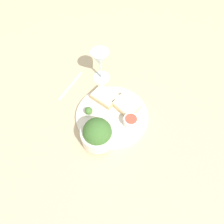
% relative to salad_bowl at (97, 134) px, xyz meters
% --- Properties ---
extents(ground_plane, '(4.00, 4.00, 0.00)m').
position_rel_salad_bowl_xyz_m(ground_plane, '(-0.07, 0.09, -0.06)').
color(ground_plane, '#C6B289').
extents(dinner_plate, '(0.28, 0.28, 0.01)m').
position_rel_salad_bowl_xyz_m(dinner_plate, '(-0.07, 0.09, -0.05)').
color(dinner_plate, silver).
rests_on(dinner_plate, ground_plane).
extents(salad_bowl, '(0.12, 0.12, 0.11)m').
position_rel_salad_bowl_xyz_m(salad_bowl, '(0.00, 0.00, 0.00)').
color(salad_bowl, silver).
rests_on(salad_bowl, dinner_plate).
extents(sauce_ramekin, '(0.06, 0.06, 0.03)m').
position_rel_salad_bowl_xyz_m(sauce_ramekin, '(-0.01, 0.14, -0.02)').
color(sauce_ramekin, white).
rests_on(sauce_ramekin, dinner_plate).
extents(cheese_toast_near, '(0.12, 0.11, 0.03)m').
position_rel_salad_bowl_xyz_m(cheese_toast_near, '(-0.15, 0.10, -0.03)').
color(cheese_toast_near, '#D1B27F').
rests_on(cheese_toast_near, dinner_plate).
extents(cheese_toast_far, '(0.11, 0.10, 0.03)m').
position_rel_salad_bowl_xyz_m(cheese_toast_far, '(-0.08, 0.15, -0.03)').
color(cheese_toast_far, '#D1B27F').
rests_on(cheese_toast_far, dinner_plate).
extents(wine_glass, '(0.07, 0.07, 0.15)m').
position_rel_salad_bowl_xyz_m(wine_glass, '(-0.27, 0.14, 0.05)').
color(wine_glass, silver).
rests_on(wine_glass, ground_plane).
extents(garnish, '(0.03, 0.03, 0.03)m').
position_rel_salad_bowl_xyz_m(garnish, '(-0.12, 0.01, -0.03)').
color(garnish, '#477533').
rests_on(garnish, dinner_plate).
extents(fork, '(0.11, 0.15, 0.01)m').
position_rel_salad_bowl_xyz_m(fork, '(-0.29, 0.00, -0.05)').
color(fork, silver).
rests_on(fork, ground_plane).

